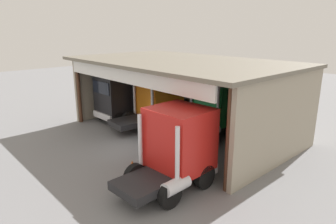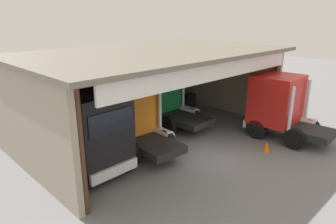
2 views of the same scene
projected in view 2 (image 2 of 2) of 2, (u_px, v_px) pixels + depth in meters
name	position (u px, v px, depth m)	size (l,w,h in m)	color
ground_plane	(209.00, 156.00, 15.05)	(80.00, 80.00, 0.00)	slate
workshop_shed	(143.00, 75.00, 17.32)	(14.40, 8.87, 4.84)	#9E937F
truck_black_yard_outside	(93.00, 134.00, 12.73)	(2.59, 4.66, 3.68)	black
truck_orange_right_bay	(131.00, 116.00, 15.60)	(2.68, 5.15, 3.50)	orange
truck_green_left_bay	(162.00, 96.00, 19.14)	(2.60, 5.05, 3.60)	#197F3D
truck_red_center_right_bay	(280.00, 105.00, 16.99)	(2.73, 4.51, 3.48)	red
oil_drum	(169.00, 104.00, 22.32)	(0.58, 0.58, 0.85)	gold
tool_cart	(189.00, 100.00, 22.94)	(0.90, 0.60, 1.00)	black
traffic_cone	(266.00, 147.00, 15.42)	(0.36, 0.36, 0.56)	orange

